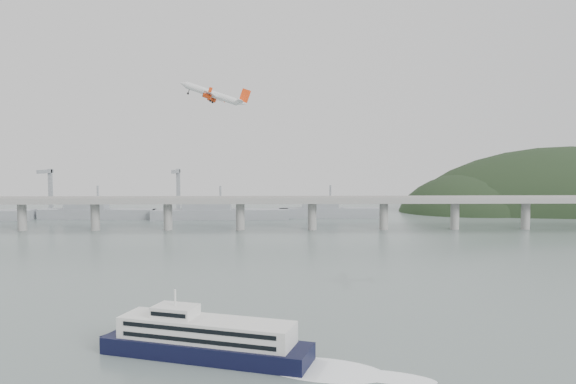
{
  "coord_description": "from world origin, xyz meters",
  "views": [
    {
      "loc": [
        -5.29,
        -187.49,
        52.18
      ],
      "look_at": [
        0.0,
        55.0,
        36.0
      ],
      "focal_mm": 35.0,
      "sensor_mm": 36.0,
      "label": 1
    }
  ],
  "objects": [
    {
      "name": "ground",
      "position": [
        0.0,
        0.0,
        0.0
      ],
      "size": [
        900.0,
        900.0,
        0.0
      ],
      "primitive_type": "plane",
      "color": "slate",
      "rests_on": "ground"
    },
    {
      "name": "bridge",
      "position": [
        -1.15,
        200.0,
        17.65
      ],
      "size": [
        800.0,
        22.0,
        23.9
      ],
      "color": "gray",
      "rests_on": "ground"
    },
    {
      "name": "distant_fleet",
      "position": [
        -155.36,
        265.08,
        6.22
      ],
      "size": [
        453.0,
        60.9,
        40.0
      ],
      "color": "gray",
      "rests_on": "ground"
    },
    {
      "name": "ferry",
      "position": [
        -23.32,
        -45.25,
        4.63
      ],
      "size": [
        87.81,
        36.8,
        17.08
      ],
      "rotation": [
        0.0,
        0.0,
        -0.32
      ],
      "color": "black",
      "rests_on": "ground"
    },
    {
      "name": "airliner",
      "position": [
        -34.06,
        75.75,
        80.02
      ],
      "size": [
        34.28,
        31.15,
        13.57
      ],
      "rotation": [
        0.05,
        -0.33,
        3.02
      ],
      "color": "silver",
      "rests_on": "ground"
    }
  ]
}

